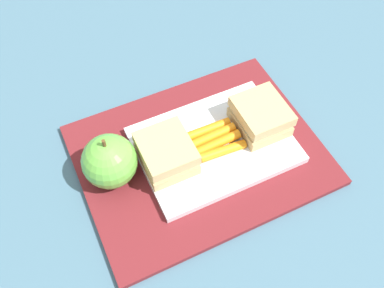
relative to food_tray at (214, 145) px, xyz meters
The scene contains 7 objects.
ground_plane 0.03m from the food_tray, ahead, with size 2.40×2.40×0.00m, color #42667A.
lunchbag_mat 0.03m from the food_tray, ahead, with size 0.36×0.28×0.01m, color maroon.
food_tray is the anchor object (origin of this frame).
sandwich_half_left 0.08m from the food_tray, behind, with size 0.07×0.08×0.04m.
sandwich_half_right 0.08m from the food_tray, ahead, with size 0.07×0.08×0.04m.
carrot_sticks_bundle 0.01m from the food_tray, behind, with size 0.08×0.06×0.02m.
apple 0.16m from the food_tray, ahead, with size 0.08×0.08×0.09m.
Camera 1 is at (0.16, 0.31, 0.55)m, focal length 39.26 mm.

